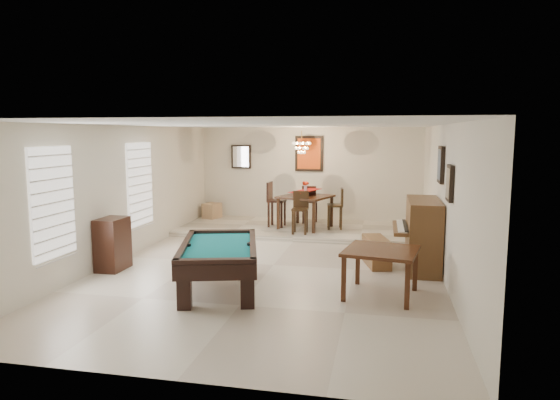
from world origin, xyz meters
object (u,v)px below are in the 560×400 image
(dining_chair_west, at_px, (277,204))
(corner_bench, at_px, (212,211))
(square_table, at_px, (381,273))
(piano_bench, at_px, (376,252))
(chandelier, at_px, (302,143))
(dining_table, at_px, (305,209))
(dining_chair_east, at_px, (335,209))
(pool_table, at_px, (219,268))
(apothecary_chest, at_px, (113,244))
(dining_chair_north, at_px, (310,204))
(dining_chair_south, at_px, (300,213))
(upright_piano, at_px, (415,234))
(flower_vase, at_px, (305,186))

(dining_chair_west, distance_m, corner_bench, 2.21)
(square_table, bearing_deg, piano_bench, 92.80)
(chandelier, bearing_deg, dining_table, -22.85)
(square_table, xyz_separation_m, dining_chair_east, (-1.13, 4.59, 0.26))
(pool_table, xyz_separation_m, apothecary_chest, (-2.25, 0.72, 0.12))
(chandelier, bearing_deg, dining_chair_north, 79.78)
(dining_chair_north, relative_size, dining_chair_west, 0.88)
(apothecary_chest, relative_size, dining_table, 0.85)
(dining_chair_east, bearing_deg, chandelier, -98.74)
(dining_table, height_order, dining_chair_west, dining_chair_west)
(pool_table, bearing_deg, piano_bench, 24.38)
(square_table, bearing_deg, dining_table, 112.20)
(pool_table, height_order, piano_bench, pool_table)
(square_table, height_order, dining_table, dining_table)
(dining_chair_south, bearing_deg, upright_piano, -42.88)
(upright_piano, xyz_separation_m, chandelier, (-2.55, 2.89, 1.57))
(corner_bench, bearing_deg, upright_piano, -35.83)
(dining_table, relative_size, dining_chair_north, 1.13)
(dining_chair_north, bearing_deg, square_table, 109.76)
(piano_bench, xyz_separation_m, apothecary_chest, (-4.65, -1.28, 0.21))
(corner_bench, height_order, chandelier, chandelier)
(dining_chair_south, height_order, dining_chair_east, dining_chair_east)
(square_table, xyz_separation_m, dining_chair_west, (-2.59, 4.61, 0.32))
(flower_vase, bearing_deg, dining_chair_west, 176.09)
(dining_table, xyz_separation_m, dining_chair_east, (0.73, 0.03, 0.04))
(square_table, bearing_deg, dining_chair_north, 109.36)
(dining_table, height_order, flower_vase, flower_vase)
(flower_vase, bearing_deg, corner_bench, 161.91)
(dining_chair_south, bearing_deg, piano_bench, -50.90)
(dining_chair_south, bearing_deg, apothecary_chest, -132.70)
(pool_table, height_order, dining_chair_west, dining_chair_west)
(chandelier, bearing_deg, dining_chair_west, 179.68)
(dining_table, height_order, chandelier, chandelier)
(flower_vase, xyz_separation_m, dining_chair_north, (0.01, 0.71, -0.55))
(dining_chair_west, bearing_deg, chandelier, -87.41)
(dining_table, bearing_deg, corner_bench, 161.91)
(dining_table, xyz_separation_m, dining_chair_west, (-0.73, 0.05, 0.10))
(chandelier, bearing_deg, dining_chair_south, -82.84)
(dining_chair_south, xyz_separation_m, dining_chair_north, (0.02, 1.43, 0.00))
(piano_bench, height_order, dining_chair_west, dining_chair_west)
(apothecary_chest, height_order, corner_bench, apothecary_chest)
(dining_chair_north, relative_size, dining_chair_east, 0.99)
(upright_piano, bearing_deg, dining_chair_north, 124.38)
(piano_bench, bearing_deg, corner_bench, 140.93)
(square_table, height_order, corner_bench, square_table)
(pool_table, distance_m, flower_vase, 4.87)
(flower_vase, height_order, dining_chair_north, flower_vase)
(pool_table, distance_m, piano_bench, 3.12)
(upright_piano, xyz_separation_m, corner_bench, (-5.19, 3.74, -0.31))
(apothecary_chest, height_order, flower_vase, flower_vase)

